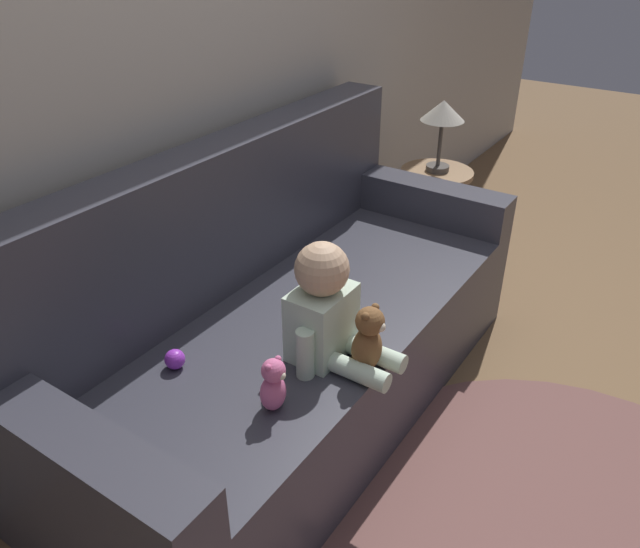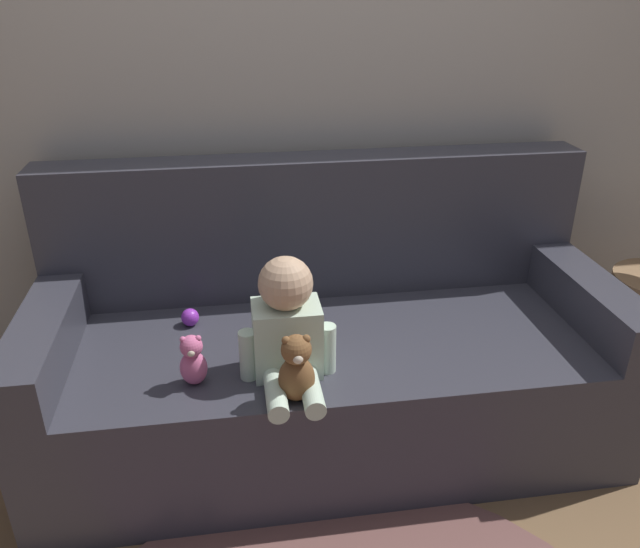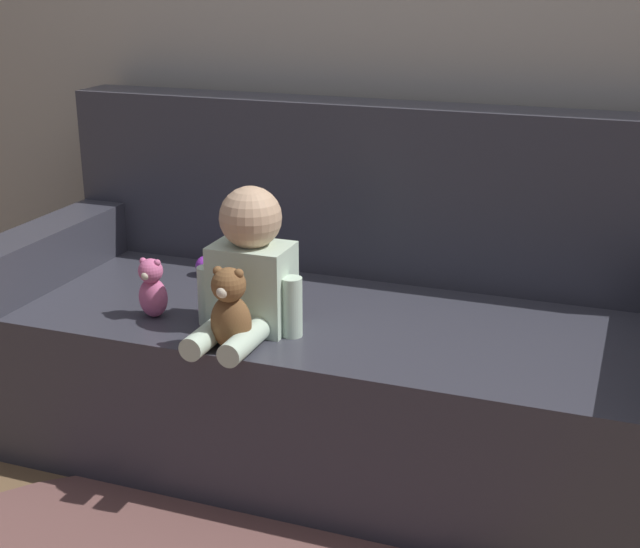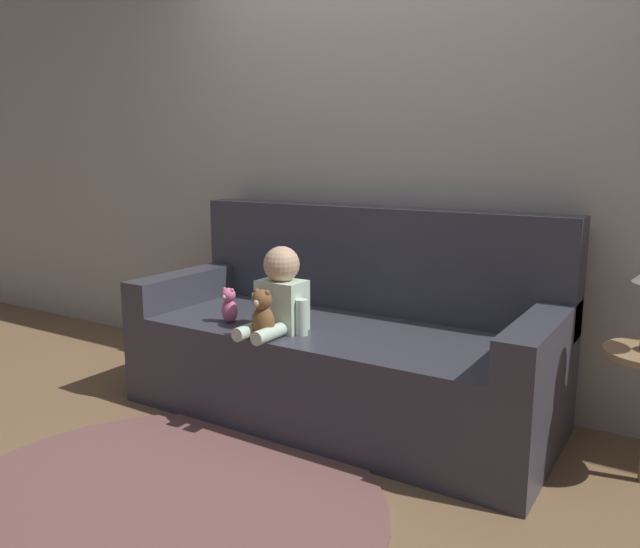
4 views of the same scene
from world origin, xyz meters
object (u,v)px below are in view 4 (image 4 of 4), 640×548
couch (344,345)px  teddy_bear_brown (263,314)px  toy_ball (270,301)px  person_baby (280,295)px  plush_toy_side (229,305)px

couch → teddy_bear_brown: (-0.16, -0.45, 0.24)m
teddy_bear_brown → toy_ball: 0.61m
teddy_bear_brown → couch: bearing=69.8°
person_baby → toy_ball: size_ratio=6.14×
person_baby → toy_ball: person_baby is taller
person_baby → toy_ball: (-0.32, 0.36, -0.14)m
couch → toy_ball: size_ratio=31.93×
couch → toy_ball: couch is taller
couch → person_baby: 0.46m
person_baby → plush_toy_side: person_baby is taller
couch → plush_toy_side: couch is taller
plush_toy_side → toy_ball: 0.38m
couch → plush_toy_side: (-0.47, -0.32, 0.21)m
person_baby → toy_ball: bearing=132.0°
person_baby → plush_toy_side: bearing=-177.4°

